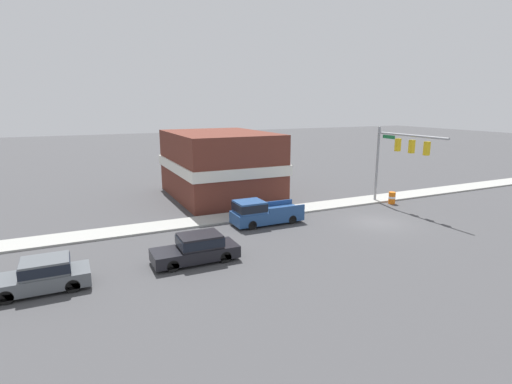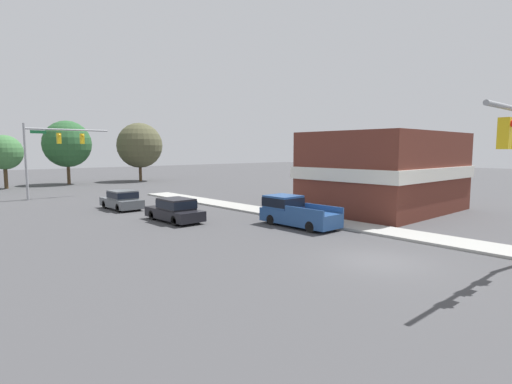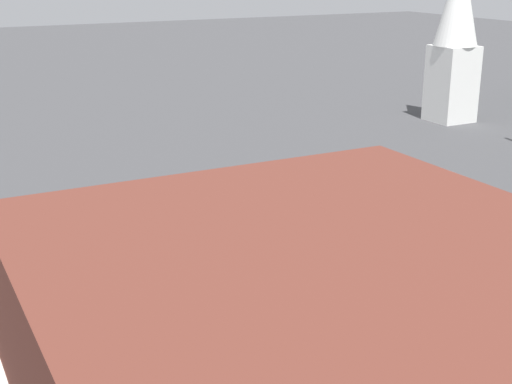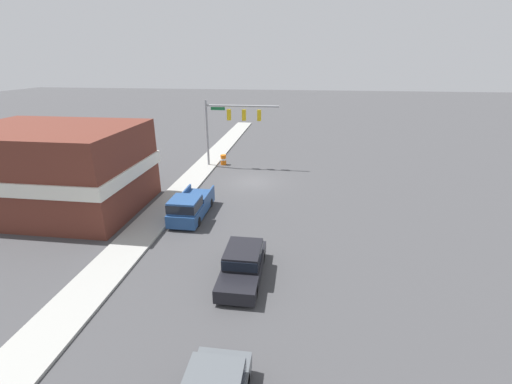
% 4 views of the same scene
% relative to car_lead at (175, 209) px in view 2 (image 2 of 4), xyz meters
% --- Properties ---
extents(ground_plane, '(200.00, 200.00, 0.00)m').
position_rel_car_lead_xyz_m(ground_plane, '(1.47, -14.32, -0.81)').
color(ground_plane, '#424244').
extents(sidewalk_curb, '(2.40, 60.00, 0.14)m').
position_rel_car_lead_xyz_m(sidewalk_curb, '(7.17, -14.32, -0.74)').
color(sidewalk_curb, '#9E9E99').
rests_on(sidewalk_curb, ground).
extents(far_signal_assembly, '(7.96, 0.49, 7.26)m').
position_rel_car_lead_xyz_m(far_signal_assembly, '(-2.06, 19.27, 4.48)').
color(far_signal_assembly, gray).
rests_on(far_signal_assembly, ground).
extents(car_lead, '(1.90, 4.76, 1.56)m').
position_rel_car_lead_xyz_m(car_lead, '(0.00, 0.00, 0.00)').
color(car_lead, black).
rests_on(car_lead, ground).
extents(car_second_ahead, '(1.89, 4.35, 1.54)m').
position_rel_car_lead_xyz_m(car_second_ahead, '(-0.32, 7.65, -0.01)').
color(car_second_ahead, black).
rests_on(car_second_ahead, ground).
extents(pickup_truck_parked, '(1.96, 5.23, 1.84)m').
position_rel_car_lead_xyz_m(pickup_truck_parked, '(4.79, -6.30, 0.10)').
color(pickup_truck_parked, black).
rests_on(pickup_truck_parked, ground).
extents(corner_brick_building, '(12.05, 8.86, 6.07)m').
position_rel_car_lead_xyz_m(corner_brick_building, '(14.74, -6.77, 2.23)').
color(corner_brick_building, brown).
rests_on(corner_brick_building, ground).
extents(backdrop_tree_left_mid, '(4.22, 4.22, 6.58)m').
position_rel_car_lead_xyz_m(backdrop_tree_left_mid, '(-3.65, 33.78, 3.64)').
color(backdrop_tree_left_mid, '#4C3823').
rests_on(backdrop_tree_left_mid, ground).
extents(backdrop_tree_center, '(6.39, 6.39, 8.76)m').
position_rel_car_lead_xyz_m(backdrop_tree_center, '(4.15, 35.35, 4.76)').
color(backdrop_tree_center, '#4C3823').
rests_on(backdrop_tree_center, ground).
extents(backdrop_tree_right_mid, '(6.80, 6.80, 8.84)m').
position_rel_car_lead_xyz_m(backdrop_tree_right_mid, '(14.18, 34.04, 4.62)').
color(backdrop_tree_right_mid, '#4C3823').
rests_on(backdrop_tree_right_mid, ground).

